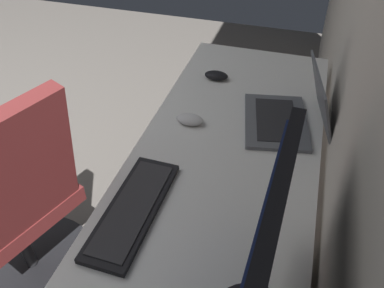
% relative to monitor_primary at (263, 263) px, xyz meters
% --- Properties ---
extents(desk, '(2.10, 0.63, 0.73)m').
position_rel_monitor_primary_xyz_m(desk, '(-0.33, -0.19, -0.32)').
color(desk, white).
rests_on(desk, ground).
extents(monitor_primary, '(0.54, 0.20, 0.43)m').
position_rel_monitor_primary_xyz_m(monitor_primary, '(0.00, 0.00, 0.00)').
color(monitor_primary, black).
rests_on(monitor_primary, desk).
extents(laptop_leftmost, '(0.39, 0.36, 0.22)m').
position_rel_monitor_primary_xyz_m(laptop_leftmost, '(-0.81, 0.01, -0.19)').
color(laptop_leftmost, '#595B60').
rests_on(laptop_leftmost, desk).
extents(keyboard_main, '(0.42, 0.15, 0.02)m').
position_rel_monitor_primary_xyz_m(keyboard_main, '(-0.24, -0.39, -0.24)').
color(keyboard_main, black).
rests_on(keyboard_main, desk).
extents(mouse_main, '(0.06, 0.10, 0.03)m').
position_rel_monitor_primary_xyz_m(mouse_main, '(-1.05, -0.34, -0.23)').
color(mouse_main, black).
rests_on(mouse_main, desk).
extents(mouse_spare, '(0.06, 0.10, 0.03)m').
position_rel_monitor_primary_xyz_m(mouse_spare, '(-0.70, -0.36, -0.23)').
color(mouse_spare, silver).
rests_on(mouse_spare, desk).
extents(office_chair, '(0.56, 0.60, 0.97)m').
position_rel_monitor_primary_xyz_m(office_chair, '(-0.31, -0.93, -0.52)').
color(office_chair, maroon).
rests_on(office_chair, ground).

